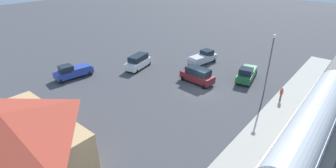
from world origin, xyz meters
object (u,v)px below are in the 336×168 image
station_building (8,142)px  pedestrian_on_platform (281,93)px  pickup_green (247,74)px  light_pole_near_platform (270,59)px  pickup_blue (73,71)px  suv_maroon (197,75)px  pickup_silver (203,58)px  suv_white (138,62)px

station_building → pedestrian_on_platform: 28.55m
pickup_green → light_pole_near_platform: 6.52m
pedestrian_on_platform → pickup_blue: size_ratio=0.30×
station_building → light_pole_near_platform: 27.79m
suv_maroon → light_pole_near_platform: bearing=-168.0°
pickup_silver → light_pole_near_platform: (-12.30, 4.99, 4.06)m
pedestrian_on_platform → light_pole_near_platform: 4.34m
station_building → pickup_green: 29.69m
pickup_silver → pickup_blue: size_ratio=1.00×
pickup_green → suv_maroon: bearing=46.4°
pickup_silver → suv_white: size_ratio=1.09×
station_building → suv_maroon: station_building is taller
station_building → pedestrian_on_platform: size_ratio=7.03×
pickup_silver → suv_maroon: bearing=116.8°
suv_maroon → suv_white: bearing=9.1°
station_building → suv_white: size_ratio=2.31×
pickup_blue → light_pole_near_platform: (-23.85, -12.23, 4.06)m
suv_white → pickup_green: size_ratio=0.91×
suv_maroon → pedestrian_on_platform: bearing=-170.8°
pickup_blue → suv_maroon: suv_maroon is taller
pedestrian_on_platform → suv_maroon: size_ratio=0.34×
station_building → pickup_blue: bearing=-46.0°
pickup_silver → pickup_blue: (11.55, 17.21, 0.00)m
pickup_blue → station_building: bearing=134.0°
pickup_blue → pickup_silver: bearing=-123.9°
pickup_silver → light_pole_near_platform: 13.88m
pickup_silver → pickup_green: bearing=169.2°
pickup_green → suv_maroon: 7.26m
suv_white → light_pole_near_platform: size_ratio=0.64×
suv_white → pickup_blue: 9.91m
pedestrian_on_platform → pickup_green: size_ratio=0.30×
pickup_silver → pickup_blue: same height
pickup_silver → pickup_green: (-8.47, 1.61, 0.00)m
pedestrian_on_platform → suv_white: bearing=9.2°
suv_white → light_pole_near_platform: 19.82m
suv_white → light_pole_near_platform: (-19.10, -3.52, 3.94)m
pickup_silver → suv_maroon: (-3.47, 6.86, 0.12)m
station_building → pedestrian_on_platform: station_building is taller
station_building → suv_white: station_building is taller
station_building → pickup_blue: 18.30m
suv_white → pickup_green: 16.76m
pickup_green → suv_maroon: (5.00, 5.25, 0.12)m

